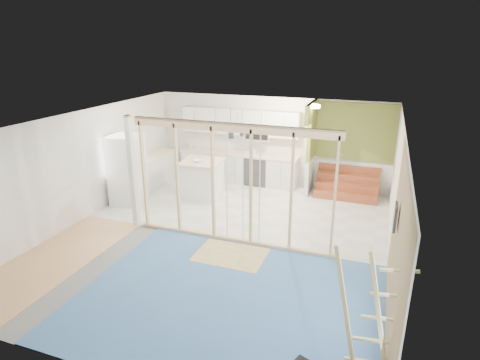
% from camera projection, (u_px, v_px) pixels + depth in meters
% --- Properties ---
extents(room, '(7.01, 8.01, 2.61)m').
position_uv_depth(room, '(218.00, 183.00, 8.37)').
color(room, slate).
rests_on(room, ground).
extents(floor_overlays, '(7.00, 8.00, 0.03)m').
position_uv_depth(floor_overlays, '(223.00, 238.00, 8.83)').
color(floor_overlays, silver).
rests_on(floor_overlays, room).
extents(stud_frame, '(4.66, 0.14, 2.60)m').
position_uv_depth(stud_frame, '(208.00, 169.00, 8.35)').
color(stud_frame, '#D9B684').
rests_on(stud_frame, room).
extents(base_cabinets, '(4.45, 2.24, 0.93)m').
position_uv_depth(base_cabinets, '(213.00, 168.00, 12.15)').
color(base_cabinets, silver).
rests_on(base_cabinets, room).
extents(upper_cabinets, '(3.60, 0.41, 0.85)m').
position_uv_depth(upper_cabinets, '(242.00, 123.00, 11.86)').
color(upper_cabinets, silver).
rests_on(upper_cabinets, room).
extents(green_partition, '(2.25, 1.51, 2.60)m').
position_uv_depth(green_partition, '(338.00, 162.00, 11.08)').
color(green_partition, olive).
rests_on(green_partition, room).
extents(pot_rack, '(0.52, 0.52, 0.72)m').
position_uv_depth(pot_rack, '(236.00, 131.00, 9.92)').
color(pot_rack, black).
rests_on(pot_rack, room).
extents(sheathing_panel, '(0.02, 4.00, 2.60)m').
position_uv_depth(sheathing_panel, '(396.00, 258.00, 5.48)').
color(sheathing_panel, '#9D8655').
rests_on(sheathing_panel, room).
extents(electrical_panel, '(0.04, 0.30, 0.40)m').
position_uv_depth(electrical_panel, '(395.00, 217.00, 5.91)').
color(electrical_panel, '#38393D').
rests_on(electrical_panel, room).
extents(ceiling_light, '(0.32, 0.32, 0.08)m').
position_uv_depth(ceiling_light, '(314.00, 106.00, 10.18)').
color(ceiling_light, '#FFEABF').
rests_on(ceiling_light, room).
extents(fridge, '(0.93, 0.90, 1.85)m').
position_uv_depth(fridge, '(128.00, 170.00, 10.43)').
color(fridge, white).
rests_on(fridge, room).
extents(island, '(1.17, 1.17, 1.05)m').
position_uv_depth(island, '(202.00, 179.00, 11.00)').
color(island, white).
rests_on(island, room).
extents(bowl, '(0.30, 0.30, 0.06)m').
position_uv_depth(bowl, '(198.00, 161.00, 10.71)').
color(bowl, silver).
rests_on(bowl, island).
extents(soap_bottle_a, '(0.12, 0.12, 0.27)m').
position_uv_depth(soap_bottle_a, '(190.00, 144.00, 12.51)').
color(soap_bottle_a, silver).
rests_on(soap_bottle_a, base_cabinets).
extents(soap_bottle_b, '(0.11, 0.11, 0.19)m').
position_uv_depth(soap_bottle_b, '(254.00, 151.00, 11.89)').
color(soap_bottle_b, white).
rests_on(soap_bottle_b, base_cabinets).
extents(ladder, '(0.97, 0.09, 1.80)m').
position_uv_depth(ladder, '(367.00, 317.00, 4.89)').
color(ladder, '#CFBE7E').
rests_on(ladder, room).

